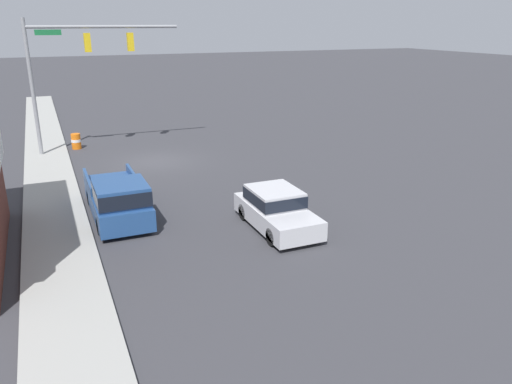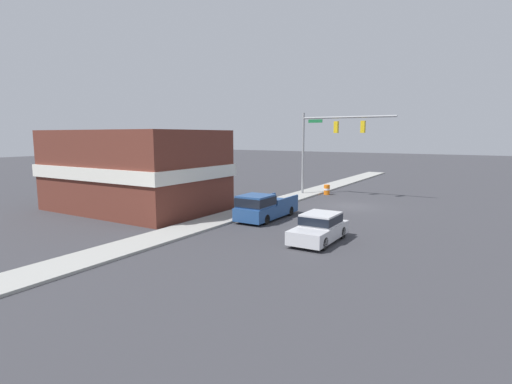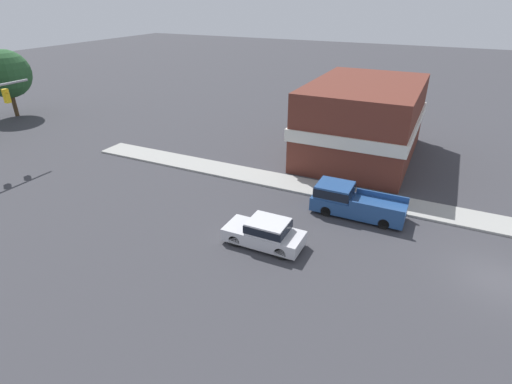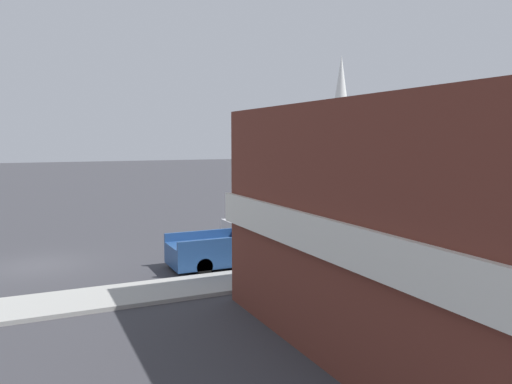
% 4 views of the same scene
% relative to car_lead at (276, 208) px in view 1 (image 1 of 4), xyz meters
% --- Properties ---
extents(ground_plane, '(200.00, 200.00, 0.00)m').
position_rel_car_lead_xyz_m(ground_plane, '(2.12, -11.37, -0.79)').
color(ground_plane, '#38383D').
extents(sidewalk_curb, '(2.40, 60.00, 0.14)m').
position_rel_car_lead_xyz_m(sidewalk_curb, '(7.82, -11.37, -0.72)').
color(sidewalk_curb, '#9E9E99').
rests_on(sidewalk_curb, ground).
extents(near_signal_assembly, '(8.65, 0.49, 7.79)m').
position_rel_car_lead_xyz_m(near_signal_assembly, '(5.47, -15.26, 4.91)').
color(near_signal_assembly, gray).
rests_on(near_signal_assembly, ground).
extents(car_lead, '(1.87, 4.31, 1.53)m').
position_rel_car_lead_xyz_m(car_lead, '(0.00, 0.00, 0.00)').
color(car_lead, black).
rests_on(car_lead, ground).
extents(pickup_truck_parked, '(2.01, 5.60, 1.82)m').
position_rel_car_lead_xyz_m(pickup_truck_parked, '(5.41, -3.25, 0.11)').
color(pickup_truck_parked, black).
rests_on(pickup_truck_parked, ground).
extents(construction_barrel, '(0.58, 0.58, 0.96)m').
position_rel_car_lead_xyz_m(construction_barrel, '(6.02, -16.38, -0.30)').
color(construction_barrel, orange).
rests_on(construction_barrel, ground).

